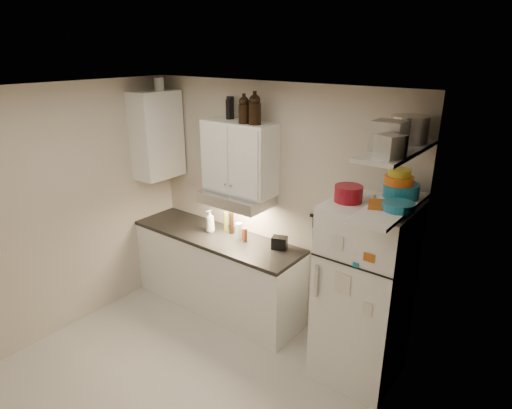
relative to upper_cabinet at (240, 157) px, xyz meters
The scene contains 36 objects.
floor 2.29m from the upper_cabinet, 77.33° to the right, with size 3.20×3.00×0.02m, color beige.
ceiling 1.58m from the upper_cabinet, 77.33° to the right, with size 3.20×3.00×0.02m, color white.
back_wall 0.63m from the upper_cabinet, 30.26° to the left, with size 3.20×0.02×2.60m, color beige.
left_wall 1.94m from the upper_cabinet, 134.46° to the right, with size 0.02×3.00×2.60m, color beige.
right_wall 2.39m from the upper_cabinet, 34.95° to the right, with size 0.02×3.00×2.60m, color beige.
base_cabinet 1.41m from the upper_cabinet, 151.63° to the right, with size 2.10×0.60×0.88m, color white.
countertop 0.97m from the upper_cabinet, 151.63° to the right, with size 2.10×0.62×0.04m, color black.
upper_cabinet is the anchor object (origin of this frame).
side_cabinet 1.15m from the upper_cabinet, behind, with size 0.33×0.55×1.00m, color white.
range_hood 0.44m from the upper_cabinet, 90.00° to the right, with size 0.76×0.46×0.12m, color silver.
fridge 1.84m from the upper_cabinet, ahead, with size 0.70×0.68×1.70m, color white.
shelf_hi 1.82m from the upper_cabinet, 10.05° to the right, with size 0.30×0.95×0.03m, color white.
shelf_lo 1.78m from the upper_cabinet, 10.05° to the right, with size 0.30×0.95×0.03m, color white.
knife_strip 1.13m from the upper_cabinet, ahead, with size 0.42×0.02×0.03m, color black.
dutch_oven 1.38m from the upper_cabinet, ahead, with size 0.23×0.23×0.14m, color maroon.
book_stack 1.73m from the upper_cabinet, 11.71° to the right, with size 0.20×0.25×0.08m, color #B85817.
spice_jar 1.56m from the upper_cabinet, ahead, with size 0.05×0.05×0.09m, color silver.
stock_pot 1.80m from the upper_cabinet, ahead, with size 0.29×0.29×0.21m, color silver.
tin_a 1.84m from the upper_cabinet, 14.06° to the right, with size 0.21×0.19×0.21m, color #AAAAAD.
tin_b 1.97m from the upper_cabinet, 19.09° to the right, with size 0.16×0.16×0.16m, color #AAAAAD.
bowl_teal 1.74m from the upper_cabinet, ahead, with size 0.28×0.28×0.11m, color teal.
bowl_orange 1.73m from the upper_cabinet, ahead, with size 0.23×0.23×0.07m, color orange.
bowl_yellow 1.73m from the upper_cabinet, ahead, with size 0.18×0.18×0.06m, color gold.
plates 1.87m from the upper_cabinet, 11.61° to the right, with size 0.24×0.24×0.06m, color teal.
growler_a 0.53m from the upper_cabinet, 29.76° to the right, with size 0.11×0.11×0.27m, color black, non-canonical shape.
growler_b 0.58m from the upper_cabinet, 12.39° to the right, with size 0.12×0.12×0.29m, color black, non-canonical shape.
thermos_a 0.52m from the upper_cabinet, 157.91° to the left, with size 0.08×0.08×0.23m, color black.
thermos_b 0.51m from the upper_cabinet, 163.84° to the left, with size 0.07×0.07×0.20m, color black.
side_jar 1.28m from the upper_cabinet, behind, with size 0.11×0.11×0.14m, color silver.
soap_bottle 0.85m from the upper_cabinet, 163.12° to the right, with size 0.11×0.11×0.29m, color white.
pepper_mill 0.84m from the upper_cabinet, 30.53° to the right, with size 0.05×0.05×0.16m, color brown.
oil_bottle 0.83m from the upper_cabinet, behind, with size 0.04×0.04×0.23m, color olive.
vinegar_bottle 0.79m from the upper_cabinet, behind, with size 0.05×0.05×0.25m, color black.
clear_bottle 0.81m from the upper_cabinet, 62.27° to the right, with size 0.07×0.07×0.20m, color silver.
red_jar 0.84m from the upper_cabinet, 55.13° to the right, with size 0.06×0.06×0.13m, color maroon.
caddy 0.99m from the upper_cabinet, ahead, with size 0.16×0.11×0.13m, color black.
Camera 1 is at (2.49, -2.02, 2.90)m, focal length 30.00 mm.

